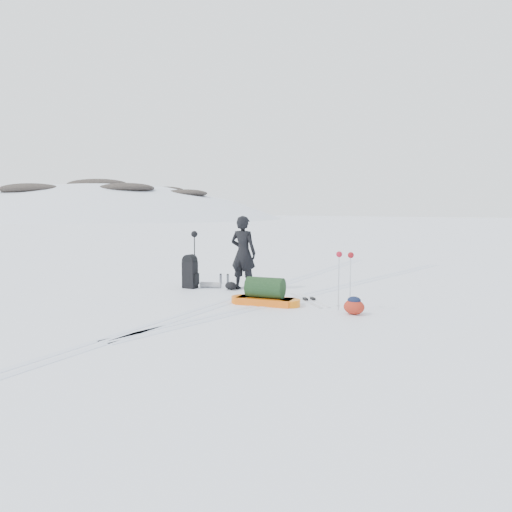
% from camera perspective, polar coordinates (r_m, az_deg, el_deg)
% --- Properties ---
extents(ground, '(200.00, 200.00, 0.00)m').
position_cam_1_polar(ground, '(12.26, -0.65, -4.42)').
color(ground, white).
rests_on(ground, ground).
extents(ski_tracks, '(3.38, 17.97, 0.01)m').
position_cam_1_polar(ski_tracks, '(12.70, 3.82, -4.06)').
color(ski_tracks, silver).
rests_on(ski_tracks, ground).
extents(skier, '(0.73, 0.51, 1.92)m').
position_cam_1_polar(skier, '(12.83, -1.47, 0.34)').
color(skier, black).
rests_on(skier, ground).
extents(pulk_sled, '(1.64, 0.74, 0.61)m').
position_cam_1_polar(pulk_sled, '(10.96, 1.05, -4.39)').
color(pulk_sled, orange).
rests_on(pulk_sled, ground).
extents(expedition_rucksack, '(0.90, 0.63, 0.90)m').
position_cam_1_polar(expedition_rucksack, '(13.26, -7.26, -1.89)').
color(expedition_rucksack, black).
rests_on(expedition_rucksack, ground).
extents(ski_poles_black, '(0.18, 0.18, 1.48)m').
position_cam_1_polar(ski_poles_black, '(14.00, -7.05, 1.77)').
color(ski_poles_black, black).
rests_on(ski_poles_black, ground).
extents(ski_poles_silver, '(0.39, 0.16, 1.23)m').
position_cam_1_polar(ski_poles_silver, '(10.36, 10.12, -0.62)').
color(ski_poles_silver, '#ACADB3').
rests_on(ski_poles_silver, ground).
extents(touring_skis_grey, '(0.45, 1.62, 0.06)m').
position_cam_1_polar(touring_skis_grey, '(13.42, -0.70, -3.49)').
color(touring_skis_grey, '#9A9DA3').
rests_on(touring_skis_grey, ground).
extents(touring_skis_white, '(1.54, 1.43, 0.07)m').
position_cam_1_polar(touring_skis_white, '(11.54, 6.09, -5.01)').
color(touring_skis_white, silver).
rests_on(touring_skis_white, ground).
extents(rope_coil, '(0.50, 0.50, 0.06)m').
position_cam_1_polar(rope_coil, '(11.36, 1.60, -5.08)').
color(rope_coil, '#559DCF').
rests_on(rope_coil, ground).
extents(small_daypack, '(0.49, 0.41, 0.36)m').
position_cam_1_polar(small_daypack, '(10.17, 11.14, -5.60)').
color(small_daypack, maroon).
rests_on(small_daypack, ground).
extents(thermos_pair, '(0.20, 0.26, 0.28)m').
position_cam_1_polar(thermos_pair, '(14.04, -3.66, -2.60)').
color(thermos_pair, slate).
rests_on(thermos_pair, ground).
extents(stuff_sack, '(0.36, 0.30, 0.21)m').
position_cam_1_polar(stuff_sack, '(12.96, -2.89, -3.42)').
color(stuff_sack, black).
rests_on(stuff_sack, ground).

